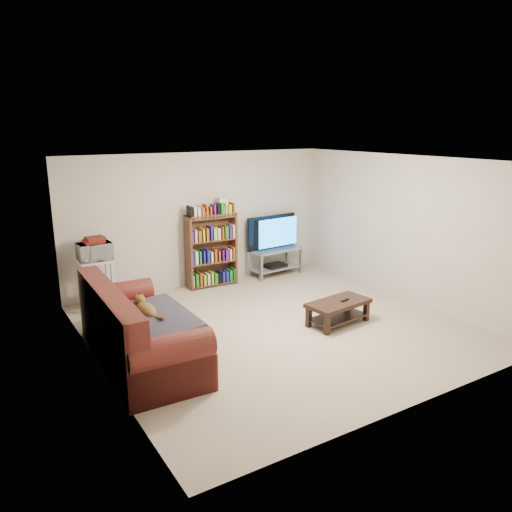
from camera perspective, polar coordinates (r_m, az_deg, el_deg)
floor at (r=7.34m, az=2.32°, el=-8.15°), size 5.00×5.00×0.00m
ceiling at (r=6.78m, az=2.53°, el=10.89°), size 5.00×5.00×0.00m
wall_back at (r=9.10m, az=-6.40°, el=4.16°), size 5.00×0.00×5.00m
wall_front at (r=5.17m, az=18.10°, el=-4.66°), size 5.00×0.00×5.00m
wall_left at (r=5.99m, az=-17.89°, el=-2.02°), size 0.00×5.00×5.00m
wall_right at (r=8.58m, az=16.44°, el=3.01°), size 0.00×5.00×5.00m
sofa at (r=6.38m, az=-13.77°, el=-8.89°), size 1.07×2.34×0.99m
blanket at (r=6.20m, az=-11.78°, el=-7.18°), size 0.96×1.20×0.19m
cat at (r=6.37m, az=-12.41°, el=-6.04°), size 0.27×0.64×0.19m
coffee_table at (r=7.48m, az=9.38°, el=-5.89°), size 1.02×0.60×0.35m
remote at (r=7.47m, az=10.12°, el=-4.97°), size 0.16×0.09×0.02m
tv_stand at (r=9.74m, az=2.19°, el=-0.16°), size 1.09×0.56×0.52m
television at (r=9.63m, az=2.21°, el=2.69°), size 1.14×0.25×0.65m
dvd_player at (r=9.79m, az=2.18°, el=-1.08°), size 0.44×0.33×0.06m
bookshelf at (r=9.04m, az=-5.11°, el=0.77°), size 0.93×0.32×1.33m
shelf_clutter at (r=8.94m, az=-4.67°, el=5.52°), size 0.68×0.21×0.28m
microwave_stand at (r=8.27m, az=-17.74°, el=-2.39°), size 0.52×0.39×0.81m
microwave at (r=8.16m, az=-17.97°, el=0.49°), size 0.51×0.36×0.28m
game_boxes at (r=8.12m, az=-18.06°, el=1.61°), size 0.30×0.27×0.05m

